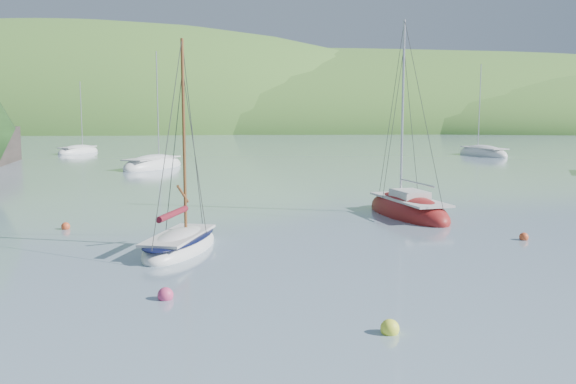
{
  "coord_description": "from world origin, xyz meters",
  "views": [
    {
      "loc": [
        0.56,
        -16.18,
        5.36
      ],
      "look_at": [
        0.84,
        8.0,
        2.21
      ],
      "focal_mm": 40.0,
      "sensor_mm": 36.0,
      "label": 1
    }
  ],
  "objects_px": {
    "distant_sloop_c": "(78,152)",
    "distant_sloop_a": "(153,166)",
    "daysailer_white": "(180,245)",
    "sloop_red": "(408,211)",
    "distant_sloop_b": "(483,154)"
  },
  "relations": [
    {
      "from": "distant_sloop_c",
      "to": "distant_sloop_a",
      "type": "bearing_deg",
      "value": -33.62
    },
    {
      "from": "daysailer_white",
      "to": "sloop_red",
      "type": "height_order",
      "value": "sloop_red"
    },
    {
      "from": "sloop_red",
      "to": "distant_sloop_c",
      "type": "xyz_separation_m",
      "value": [
        -30.86,
        45.7,
        -0.04
      ]
    },
    {
      "from": "distant_sloop_b",
      "to": "distant_sloop_c",
      "type": "relative_size",
      "value": 1.21
    },
    {
      "from": "daysailer_white",
      "to": "distant_sloop_a",
      "type": "height_order",
      "value": "distant_sloop_a"
    },
    {
      "from": "sloop_red",
      "to": "daysailer_white",
      "type": "bearing_deg",
      "value": -158.51
    },
    {
      "from": "sloop_red",
      "to": "distant_sloop_b",
      "type": "xyz_separation_m",
      "value": [
        16.74,
        41.17,
        -0.02
      ]
    },
    {
      "from": "distant_sloop_c",
      "to": "distant_sloop_b",
      "type": "bearing_deg",
      "value": 17.72
    },
    {
      "from": "sloop_red",
      "to": "distant_sloop_a",
      "type": "xyz_separation_m",
      "value": [
        -17.99,
        26.05,
        -0.02
      ]
    },
    {
      "from": "daysailer_white",
      "to": "sloop_red",
      "type": "distance_m",
      "value": 12.92
    },
    {
      "from": "distant_sloop_a",
      "to": "distant_sloop_c",
      "type": "distance_m",
      "value": 23.5
    },
    {
      "from": "daysailer_white",
      "to": "sloop_red",
      "type": "xyz_separation_m",
      "value": [
        10.28,
        7.83,
        0.0
      ]
    },
    {
      "from": "distant_sloop_b",
      "to": "distant_sloop_c",
      "type": "bearing_deg",
      "value": 155.11
    },
    {
      "from": "distant_sloop_a",
      "to": "distant_sloop_b",
      "type": "bearing_deg",
      "value": 47.72
    },
    {
      "from": "daysailer_white",
      "to": "distant_sloop_c",
      "type": "relative_size",
      "value": 0.92
    }
  ]
}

